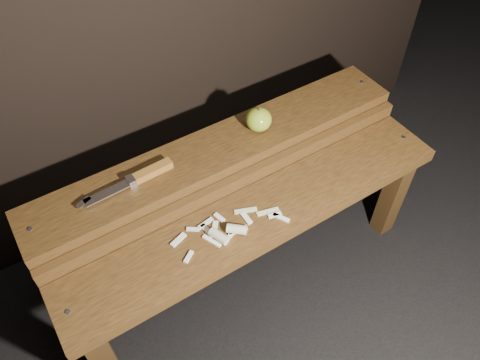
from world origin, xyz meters
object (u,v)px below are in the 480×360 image
bench_rear_tier (222,166)px  knife (141,176)px  bench_front_tier (262,228)px  apple (259,119)px

bench_rear_tier → knife: (-0.25, 0.01, 0.10)m
bench_front_tier → bench_rear_tier: 0.23m
bench_front_tier → knife: (-0.25, 0.23, 0.16)m
apple → knife: size_ratio=0.30×
bench_front_tier → apple: (0.14, 0.23, 0.18)m
apple → bench_rear_tier: bearing=-178.2°
bench_rear_tier → knife: 0.27m
bench_rear_tier → knife: bearing=178.5°
bench_front_tier → apple: size_ratio=14.36×
knife → apple: bearing=-0.3°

